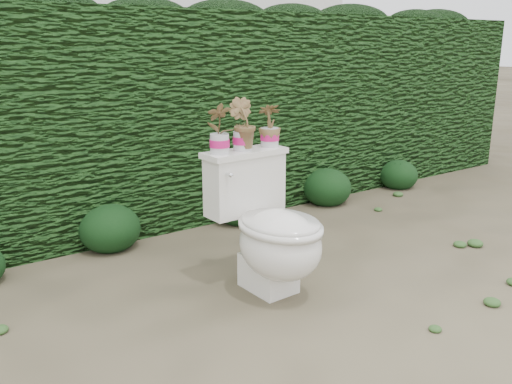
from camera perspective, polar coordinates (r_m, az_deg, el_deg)
ground at (r=3.26m, az=1.58°, el=-9.30°), size 60.00×60.00×0.00m
hedge at (r=4.38m, az=-11.13°, el=7.74°), size 8.00×1.00×1.60m
toilet at (r=3.01m, az=1.57°, el=-4.15°), size 0.51×0.69×0.78m
potted_plant_left at (r=2.96m, az=-3.88°, el=6.57°), size 0.15×0.12×0.27m
potted_plant_center at (r=3.05m, az=-1.44°, el=6.99°), size 0.18×0.19×0.28m
potted_plant_right at (r=3.17m, az=1.46°, el=6.89°), size 0.17×0.17×0.23m
liriope_clump_2 at (r=3.83m, az=-15.18°, el=-3.31°), size 0.42×0.42×0.34m
liriope_clump_3 at (r=4.24m, az=-1.71°, el=-0.97°), size 0.42×0.42×0.33m
liriope_clump_4 at (r=4.78m, az=7.50°, el=0.80°), size 0.42×0.42×0.34m
liriope_clump_5 at (r=5.46m, az=14.78°, el=2.03°), size 0.37×0.37×0.30m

